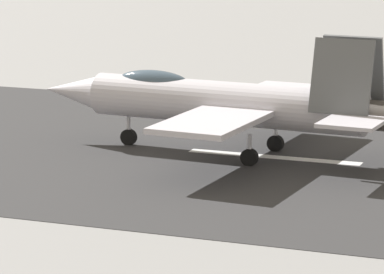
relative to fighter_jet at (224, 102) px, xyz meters
name	(u,v)px	position (x,y,z in m)	size (l,w,h in m)	color
ground_plane	(270,157)	(-2.11, -0.22, -2.45)	(400.00, 400.00, 0.00)	gray
runway_strip	(270,157)	(-2.13, -0.22, -2.44)	(240.00, 26.00, 0.02)	#2E2E2F
fighter_jet	(224,102)	(0.00, 0.00, 0.00)	(17.62, 13.80, 5.65)	#BAB6BE
marker_cone_mid	(194,95)	(6.32, -12.99, -2.17)	(0.44, 0.44, 0.55)	orange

